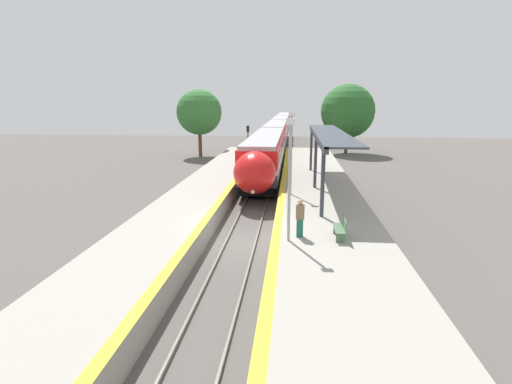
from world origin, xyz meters
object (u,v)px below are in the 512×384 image
(train, at_px, (279,130))
(railway_signal, at_px, (248,140))
(platform_bench, at_px, (341,228))
(lamppost_near, at_px, (290,172))
(lamppost_mid, at_px, (291,148))
(person_waiting, at_px, (300,218))

(train, height_order, railway_signal, railway_signal)
(platform_bench, distance_m, lamppost_near, 3.33)
(lamppost_mid, bearing_deg, lamppost_near, -90.00)
(railway_signal, bearing_deg, lamppost_near, -80.02)
(platform_bench, bearing_deg, lamppost_near, -167.81)
(railway_signal, distance_m, lamppost_near, 27.91)
(person_waiting, distance_m, lamppost_near, 2.16)
(train, height_order, lamppost_near, lamppost_near)
(platform_bench, relative_size, lamppost_mid, 0.30)
(platform_bench, bearing_deg, train, 95.30)
(person_waiting, relative_size, lamppost_mid, 0.33)
(person_waiting, bearing_deg, lamppost_near, -133.35)
(platform_bench, distance_m, person_waiting, 1.79)
(train, bearing_deg, person_waiting, -86.73)
(platform_bench, bearing_deg, lamppost_mid, 105.31)
(train, xyz_separation_m, lamppost_mid, (2.32, -40.84, 1.78))
(platform_bench, relative_size, lamppost_near, 0.30)
(lamppost_near, bearing_deg, lamppost_mid, 90.00)
(person_waiting, relative_size, railway_signal, 0.40)
(lamppost_near, bearing_deg, person_waiting, 46.65)
(train, xyz_separation_m, railway_signal, (-2.51, -21.97, 0.38))
(lamppost_near, bearing_deg, train, 92.69)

